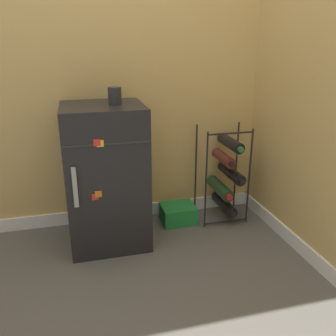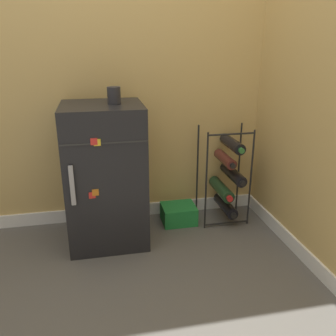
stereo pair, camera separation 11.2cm
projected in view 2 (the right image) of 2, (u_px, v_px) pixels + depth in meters
The scene contains 6 objects.
ground_plane at pixel (149, 264), 2.02m from camera, with size 14.00×14.00×0.00m, color #56544F.
wall_back at pixel (130, 34), 2.21m from camera, with size 6.76×0.07×2.50m.
mini_fridge at pixel (106, 175), 2.16m from camera, with size 0.47×0.47×0.86m.
wine_rack at pixel (227, 177), 2.44m from camera, with size 0.32×0.33×0.67m.
soda_box at pixel (179, 214), 2.48m from camera, with size 0.23×0.20×0.12m.
fridge_top_cup at pixel (114, 95), 2.00m from camera, with size 0.08×0.08×0.10m.
Camera 2 is at (-0.24, -1.71, 1.19)m, focal length 38.00 mm.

